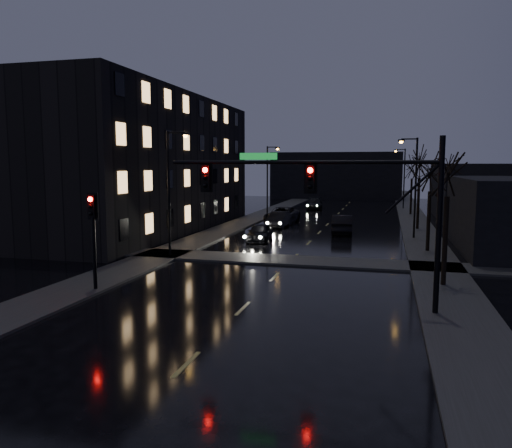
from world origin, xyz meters
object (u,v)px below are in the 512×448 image
Objects in this scene: oncoming_car_c at (282,215)px; oncoming_car_d at (314,204)px; oncoming_car_a at (260,232)px; lead_car at (342,224)px; oncoming_car_b at (279,220)px.

oncoming_car_c reaches higher than oncoming_car_d.
oncoming_car_a is 28.95m from oncoming_car_d.
oncoming_car_c is 16.63m from oncoming_car_d.
oncoming_car_a is 8.55m from lead_car.
oncoming_car_c is at bearing 90.07° from oncoming_car_a.
oncoming_car_d reaches higher than oncoming_car_a.
oncoming_car_c is at bearing -99.16° from oncoming_car_d.
lead_car is at bearing 43.95° from oncoming_car_a.
oncoming_car_b is 0.91× the size of lead_car.
oncoming_car_b is 0.76× the size of oncoming_car_c.
oncoming_car_b is at bearing 88.94° from oncoming_car_a.
oncoming_car_c is (-0.40, 3.40, 0.08)m from oncoming_car_b.
oncoming_car_d is at bearing 89.70° from oncoming_car_c.
oncoming_car_c is 1.15× the size of oncoming_car_d.
oncoming_car_b is at bearing -27.22° from lead_car.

